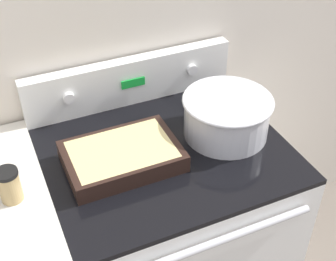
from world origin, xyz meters
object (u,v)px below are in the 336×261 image
(spice_jar_black_cap, at_px, (9,185))
(casserole_dish, at_px, (122,155))
(ladle, at_px, (257,107))
(mixing_bowl, at_px, (227,114))

(spice_jar_black_cap, bearing_deg, casserole_dish, 4.37)
(casserole_dish, bearing_deg, ladle, 5.68)
(mixing_bowl, distance_m, spice_jar_black_cap, 0.73)
(mixing_bowl, xyz_separation_m, ladle, (0.16, 0.05, -0.05))
(spice_jar_black_cap, bearing_deg, ladle, 5.16)
(mixing_bowl, relative_size, spice_jar_black_cap, 2.88)
(mixing_bowl, distance_m, casserole_dish, 0.38)
(casserole_dish, height_order, spice_jar_black_cap, spice_jar_black_cap)
(mixing_bowl, relative_size, casserole_dish, 0.85)
(casserole_dish, height_order, ladle, ladle)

